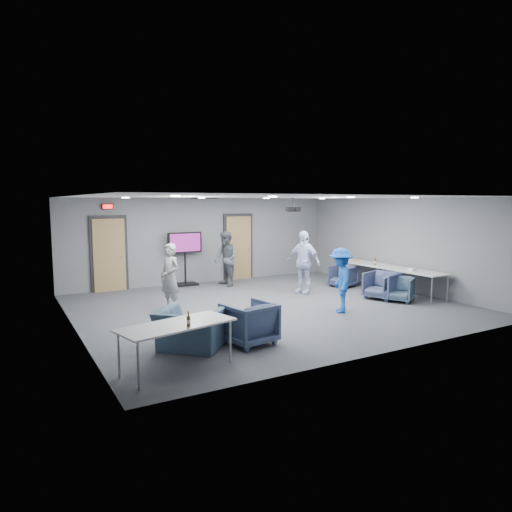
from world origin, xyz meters
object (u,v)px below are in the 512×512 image
table_right_b (414,272)px  table_front_left (177,327)px  bottle_right (375,262)px  chair_right_c (399,289)px  table_right_a (365,264)px  chair_right_a (343,276)px  projector (293,209)px  chair_front_b (191,329)px  chair_right_b (382,285)px  person_b (226,259)px  bottle_front (188,321)px  chair_front_a (249,323)px  person_c (303,262)px  person_a (170,277)px  person_d (340,280)px

table_right_b → table_front_left: 7.71m
table_front_left → bottle_right: bottle_right is taller
chair_right_c → table_right_b: bearing=72.6°
table_right_a → table_right_b: (-0.00, -1.90, -0.00)m
chair_right_a → projector: size_ratio=1.85×
chair_front_b → table_right_b: table_right_b is taller
chair_right_b → person_b: bearing=-161.6°
table_front_left → bottle_front: 0.29m
bottle_right → chair_right_c: bearing=-111.9°
projector → bottle_front: bearing=-123.9°
chair_front_a → table_right_b: 6.03m
person_c → chair_right_b: size_ratio=2.22×
projector → table_front_left: bearing=-126.6°
chair_front_b → table_right_a: table_right_a is taller
chair_right_a → chair_front_b: size_ratio=0.65×
person_a → table_right_b: bearing=52.6°
table_right_a → bottle_front: (-7.35, -4.14, 0.13)m
projector → chair_right_a: bearing=37.2°
table_right_a → projector: size_ratio=5.04×
chair_right_a → projector: 3.38m
chair_right_c → chair_front_a: chair_front_a is taller
chair_right_c → bottle_front: (-6.60, -2.06, 0.49)m
person_c → person_d: size_ratio=1.17×
chair_front_a → chair_front_b: chair_front_a is taller
person_d → chair_right_b: person_d is taller
chair_front_b → projector: bearing=-104.1°
person_a → chair_front_b: bearing=-33.8°
person_b → person_c: 2.52m
chair_front_b → bottle_front: 1.28m
person_b → table_right_b: bearing=42.3°
chair_front_a → projector: bearing=-145.6°
person_a → person_b: bearing=109.6°
person_c → bottle_front: (-5.03, -4.15, -0.07)m
chair_right_b → bottle_right: (0.79, 1.08, 0.45)m
person_c → person_d: bearing=-37.1°
chair_front_b → bottle_front: bearing=111.4°
person_a → projector: projector is taller
person_a → bottle_front: person_a is taller
chair_front_b → bottle_right: bearing=-116.0°
person_b → table_front_left: 7.07m
person_c → chair_right_a: 1.78m
table_front_left → projector: bearing=23.6°
person_c → bottle_right: 2.26m
person_c → table_front_left: size_ratio=0.93×
chair_right_a → table_right_a: 0.79m
person_a → chair_front_b: size_ratio=1.47×
chair_right_b → chair_front_b: 6.14m
person_d → person_c: bearing=-160.3°
chair_right_a → chair_front_b: (-6.24, -3.28, 0.03)m
person_b → chair_right_c: bearing=34.9°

